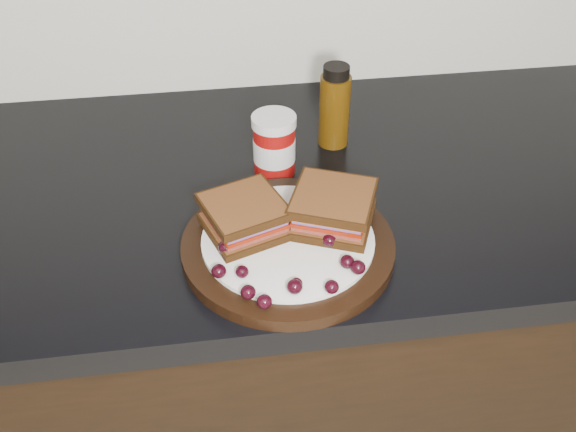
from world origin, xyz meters
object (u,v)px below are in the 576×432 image
Objects in this scene: plate at (288,246)px; condiment_jar at (274,145)px; oil_bottle at (335,106)px; sandwich_left at (245,216)px.

plate is 0.19m from condiment_jar.
condiment_jar is 0.13m from oil_bottle.
plate is at bearing -113.51° from oil_bottle.
condiment_jar is (0.00, 0.18, 0.04)m from plate.
sandwich_left is 0.72× the size of oil_bottle.
oil_bottle reaches higher than plate.
plate is 0.28m from oil_bottle.
oil_bottle is (0.11, 0.25, 0.06)m from plate.
plate is 2.87× the size of condiment_jar.
sandwich_left is 0.17m from condiment_jar.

